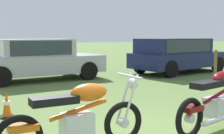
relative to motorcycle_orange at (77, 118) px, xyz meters
The scene contains 6 objects.
motorcycle_orange is the anchor object (origin of this frame).
motorcycle_maroon 2.41m from the motorcycle_orange, ahead, with size 2.01×0.84×1.02m.
car_silver 6.87m from the motorcycle_orange, 81.86° to the left, with size 4.50×2.20×1.43m.
car_navy 9.13m from the motorcycle_orange, 43.62° to the left, with size 4.61×2.53×1.43m.
traffic_cone 2.34m from the motorcycle_orange, 105.53° to the left, with size 0.25×0.25×0.51m.
fence_post_wooden 6.91m from the motorcycle_orange, 30.45° to the left, with size 0.10×0.10×1.09m, color brown.
Camera 1 is at (-2.48, -3.30, 1.56)m, focal length 48.10 mm.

